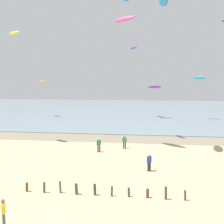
% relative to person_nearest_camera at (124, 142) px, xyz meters
% --- Properties ---
extents(wet_sand_strip, '(120.00, 5.33, 0.01)m').
position_rel_person_nearest_camera_xyz_m(wet_sand_strip, '(-3.85, 5.49, -0.91)').
color(wet_sand_strip, gray).
rests_on(wet_sand_strip, ground).
extents(sea, '(160.00, 70.00, 0.10)m').
position_rel_person_nearest_camera_xyz_m(sea, '(-3.85, 43.16, -0.87)').
color(sea, gray).
rests_on(sea, ground).
extents(groyne_mid, '(12.38, 0.32, 0.98)m').
position_rel_person_nearest_camera_xyz_m(groyne_mid, '(-0.74, -13.73, -0.51)').
color(groyne_mid, brown).
rests_on(groyne_mid, ground).
extents(person_nearest_camera, '(0.57, 0.23, 1.71)m').
position_rel_person_nearest_camera_xyz_m(person_nearest_camera, '(0.00, 0.00, 0.00)').
color(person_nearest_camera, '#383842').
rests_on(person_nearest_camera, ground).
extents(person_mid_beach, '(0.48, 0.39, 1.71)m').
position_rel_person_nearest_camera_xyz_m(person_mid_beach, '(2.97, -7.90, 0.00)').
color(person_mid_beach, '#232328').
rests_on(person_mid_beach, ground).
extents(person_left_flank, '(0.51, 0.37, 1.71)m').
position_rel_person_nearest_camera_xyz_m(person_left_flank, '(-3.00, -1.94, 0.00)').
color(person_left_flank, '#383842').
rests_on(person_left_flank, ground).
extents(person_far_down_beach, '(0.39, 0.48, 1.71)m').
position_rel_person_nearest_camera_xyz_m(person_far_down_beach, '(-5.89, -18.57, 0.00)').
color(person_far_down_beach, '#4C4C56').
rests_on(person_far_down_beach, ground).
extents(kite_aloft_0, '(2.82, 3.04, 0.83)m').
position_rel_person_nearest_camera_xyz_m(kite_aloft_0, '(-21.67, 26.84, 7.39)').
color(kite_aloft_0, orange).
extents(kite_aloft_1, '(3.55, 3.24, 0.97)m').
position_rel_person_nearest_camera_xyz_m(kite_aloft_1, '(-0.20, 1.78, 15.54)').
color(kite_aloft_1, '#E54C99').
extents(kite_aloft_3, '(1.79, 3.54, 0.98)m').
position_rel_person_nearest_camera_xyz_m(kite_aloft_3, '(4.58, 0.64, 17.18)').
color(kite_aloft_3, '#2384D1').
extents(kite_aloft_4, '(2.47, 3.82, 1.04)m').
position_rel_person_nearest_camera_xyz_m(kite_aloft_4, '(-0.14, 28.45, 15.18)').
color(kite_aloft_4, purple).
extents(kite_aloft_5, '(2.54, 2.10, 0.70)m').
position_rel_person_nearest_camera_xyz_m(kite_aloft_5, '(-15.46, 2.43, 14.27)').
color(kite_aloft_5, yellow).
extents(kite_aloft_6, '(3.42, 2.09, 0.88)m').
position_rel_person_nearest_camera_xyz_m(kite_aloft_6, '(4.74, 26.83, 6.26)').
color(kite_aloft_6, purple).
extents(kite_aloft_9, '(3.09, 2.36, 0.76)m').
position_rel_person_nearest_camera_xyz_m(kite_aloft_9, '(14.45, 26.70, 8.26)').
color(kite_aloft_9, '#19B2B7').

